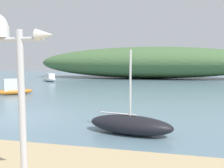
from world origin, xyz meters
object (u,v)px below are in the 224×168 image
at_px(mast_structure, 5,49).
at_px(motorboat_centre_water, 49,78).
at_px(sailboat_mid_channel, 130,124).
at_px(motorboat_far_left, 13,89).

distance_m(mast_structure, motorboat_centre_water, 30.33).
bearing_deg(sailboat_mid_channel, mast_structure, -108.42).
xyz_separation_m(mast_structure, motorboat_centre_water, (-13.58, 27.01, -2.47)).
distance_m(sailboat_mid_channel, motorboat_centre_water, 26.88).
distance_m(motorboat_far_left, motorboat_centre_water, 14.08).
bearing_deg(mast_structure, sailboat_mid_channel, 71.58).
bearing_deg(mast_structure, motorboat_centre_water, 116.69).
xyz_separation_m(motorboat_far_left, motorboat_centre_water, (-3.79, 13.56, 0.02)).
bearing_deg(motorboat_far_left, motorboat_centre_water, 105.63).
xyz_separation_m(sailboat_mid_channel, motorboat_far_left, (-11.39, 8.62, 0.10)).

